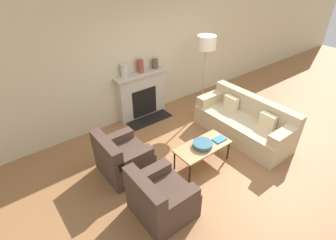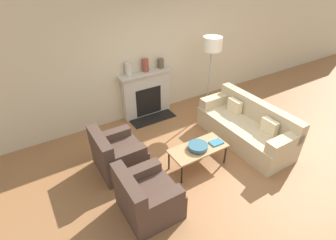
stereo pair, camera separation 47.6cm
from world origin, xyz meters
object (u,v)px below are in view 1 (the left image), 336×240
at_px(couch, 244,123).
at_px(mantel_vase_left, 124,71).
at_px(coffee_table, 203,147).
at_px(mantel_vase_center_right, 155,64).
at_px(floor_lamp, 206,47).
at_px(armchair_near, 160,198).
at_px(bowl, 203,144).
at_px(armchair_far, 122,158).
at_px(fireplace, 142,95).
at_px(book, 219,139).
at_px(mantel_vase_center_left, 140,66).

xyz_separation_m(couch, mantel_vase_left, (-1.63, 2.01, 0.92)).
height_order(coffee_table, mantel_vase_center_right, mantel_vase_center_right).
bearing_deg(couch, floor_lamp, 179.99).
xyz_separation_m(armchair_near, floor_lamp, (2.57, 1.80, 1.29)).
distance_m(armchair_near, coffee_table, 1.32).
height_order(bowl, mantel_vase_left, mantel_vase_left).
distance_m(armchair_far, mantel_vase_left, 1.94).
distance_m(fireplace, armchair_far, 1.96).
bearing_deg(floor_lamp, mantel_vase_center_right, 138.08).
relative_size(armchair_far, floor_lamp, 0.45).
height_order(armchair_far, mantel_vase_center_right, mantel_vase_center_right).
distance_m(armchair_near, bowl, 1.30).
height_order(armchair_far, bowl, armchair_far).
bearing_deg(couch, armchair_far, -102.83).
distance_m(fireplace, couch, 2.36).
height_order(armchair_near, mantel_vase_center_right, mantel_vase_center_right).
bearing_deg(coffee_table, bowl, -149.30).
relative_size(fireplace, mantel_vase_left, 4.67).
xyz_separation_m(armchair_far, book, (1.61, -0.76, 0.12)).
relative_size(floor_lamp, mantel_vase_center_right, 8.67).
relative_size(armchair_near, coffee_table, 0.80).
bearing_deg(couch, coffee_table, -85.09).
height_order(armchair_near, coffee_table, armchair_near).
bearing_deg(book, fireplace, 98.67).
bearing_deg(mantel_vase_center_left, couch, -58.83).
relative_size(fireplace, armchair_near, 1.56).
relative_size(couch, floor_lamp, 1.10).
bearing_deg(armchair_near, bowl, -71.77).
xyz_separation_m(bowl, floor_lamp, (1.34, 1.40, 1.13)).
xyz_separation_m(coffee_table, book, (0.36, -0.06, 0.05)).
bearing_deg(armchair_far, armchair_near, -180.00).
bearing_deg(mantel_vase_left, couch, -51.08).
distance_m(mantel_vase_center_left, mantel_vase_center_right, 0.39).
bearing_deg(armchair_far, coffee_table, -119.29).
bearing_deg(floor_lamp, couch, -90.01).
xyz_separation_m(fireplace, bowl, (-0.12, -2.12, -0.06)).
distance_m(armchair_near, mantel_vase_center_right, 3.21).
distance_m(book, mantel_vase_left, 2.42).
relative_size(couch, mantel_vase_center_right, 9.53).
height_order(armchair_near, bowl, armchair_near).
relative_size(fireplace, bowl, 3.66).
height_order(floor_lamp, mantel_vase_center_left, floor_lamp).
bearing_deg(mantel_vase_center_left, mantel_vase_left, 180.00).
bearing_deg(mantel_vase_center_left, coffee_table, -92.83).
distance_m(armchair_near, floor_lamp, 3.39).
xyz_separation_m(fireplace, mantel_vase_left, (-0.40, 0.01, 0.70)).
bearing_deg(coffee_table, fireplace, 87.37).
relative_size(couch, coffee_table, 1.95).
relative_size(armchair_near, armchair_far, 1.00).
bearing_deg(coffee_table, armchair_near, -161.55).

